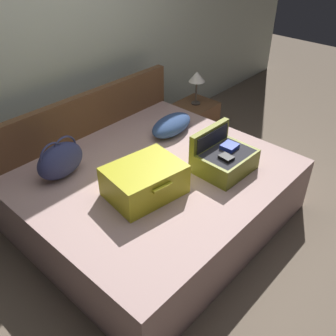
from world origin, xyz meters
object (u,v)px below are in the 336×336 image
bed (157,196)px  nightstand (195,122)px  table_lamp (197,78)px  hard_case_medium (224,158)px  hard_case_large (144,180)px  duffel_bag (60,160)px  pillow_near_headboard (172,125)px

bed → nightstand: bearing=26.0°
bed → table_lamp: bearing=26.0°
hard_case_medium → table_lamp: (0.92, 1.02, 0.14)m
bed → hard_case_large: (-0.26, -0.13, 0.38)m
duffel_bag → table_lamp: (1.85, 0.12, 0.11)m
duffel_bag → nightstand: (1.85, 0.12, -0.43)m
bed → hard_case_large: size_ratio=3.45×
hard_case_medium → duffel_bag: same height
pillow_near_headboard → hard_case_large: bearing=-150.2°
hard_case_medium → table_lamp: bearing=49.6°
table_lamp → pillow_near_headboard: bearing=-158.1°
hard_case_large → nightstand: hard_case_large is taller
hard_case_medium → bed: bearing=137.6°
pillow_near_headboard → table_lamp: 0.82m
hard_case_large → duffel_bag: duffel_bag is taller
bed → pillow_near_headboard: size_ratio=4.10×
bed → hard_case_large: 0.47m
duffel_bag → pillow_near_headboard: (1.11, -0.18, -0.07)m
hard_case_large → duffel_bag: bearing=121.8°
hard_case_large → pillow_near_headboard: bearing=38.2°
bed → table_lamp: size_ratio=5.51×
duffel_bag → table_lamp: size_ratio=1.14×
pillow_near_headboard → table_lamp: size_ratio=1.34×
duffel_bag → nightstand: 1.91m
duffel_bag → hard_case_large: bearing=-66.6°
bed → nightstand: size_ratio=4.53×
pillow_near_headboard → duffel_bag: bearing=170.9°
hard_case_medium → nightstand: hard_case_medium is taller
bed → duffel_bag: size_ratio=4.84×
table_lamp → bed: bearing=-154.0°
pillow_near_headboard → table_lamp: table_lamp is taller
bed → hard_case_medium: (0.40, -0.38, 0.36)m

